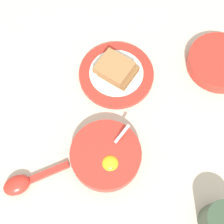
{
  "coord_description": "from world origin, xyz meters",
  "views": [
    {
      "loc": [
        0.0,
        0.34,
        0.77
      ],
      "look_at": [
        0.07,
        0.01,
        0.02
      ],
      "focal_mm": 50.0,
      "sensor_mm": 36.0,
      "label": 1
    }
  ],
  "objects": [
    {
      "name": "toast_plate",
      "position": [
        0.07,
        -0.1,
        0.01
      ],
      "size": [
        0.21,
        0.21,
        0.02
      ],
      "color": "red",
      "rests_on": "ground_plane"
    },
    {
      "name": "egg_bowl",
      "position": [
        0.06,
        0.13,
        0.02
      ],
      "size": [
        0.18,
        0.18,
        0.07
      ],
      "color": "red",
      "rests_on": "ground_plane"
    },
    {
      "name": "ground_plane",
      "position": [
        0.0,
        0.0,
        0.0
      ],
      "size": [
        3.0,
        3.0,
        0.0
      ],
      "primitive_type": "plane",
      "color": "beige"
    },
    {
      "name": "drinking_cup",
      "position": [
        -0.23,
        0.24,
        0.04
      ],
      "size": [
        0.08,
        0.08,
        0.08
      ],
      "color": "#334733",
      "rests_on": "ground_plane"
    },
    {
      "name": "soup_spoon",
      "position": [
        0.24,
        0.24,
        0.01
      ],
      "size": [
        0.15,
        0.12,
        0.03
      ],
      "color": "red",
      "rests_on": "ground_plane"
    },
    {
      "name": "toast_sandwich",
      "position": [
        0.07,
        -0.1,
        0.04
      ],
      "size": [
        0.12,
        0.11,
        0.04
      ],
      "color": "brown",
      "rests_on": "toast_plate"
    },
    {
      "name": "congee_bowl",
      "position": [
        -0.21,
        -0.19,
        0.02
      ],
      "size": [
        0.18,
        0.18,
        0.04
      ],
      "color": "red",
      "rests_on": "ground_plane"
    }
  ]
}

